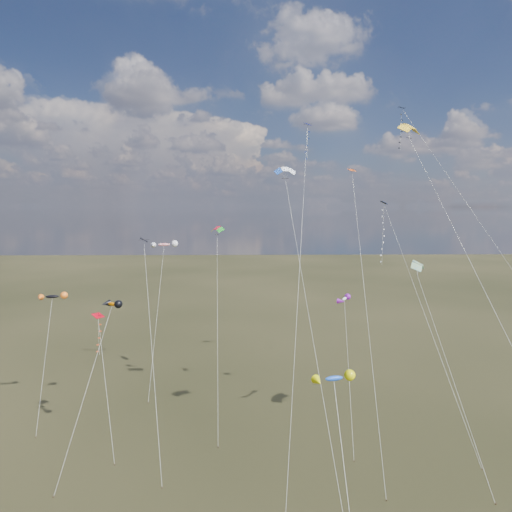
{
  "coord_description": "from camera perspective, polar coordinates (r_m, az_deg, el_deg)",
  "views": [
    {
      "loc": [
        -1.0,
        -30.05,
        24.18
      ],
      "look_at": [
        0.0,
        18.0,
        19.0
      ],
      "focal_mm": 32.0,
      "sensor_mm": 36.0,
      "label": 1
    }
  ],
  "objects": [
    {
      "name": "novelty_redwhite_stripe",
      "position": [
        67.6,
        -11.43,
        1.36
      ],
      "size": [
        3.55,
        12.78,
        19.29
      ],
      "color": "red",
      "rests_on": "ground"
    },
    {
      "name": "parafoil_tricolor",
      "position": [
        60.91,
        -4.89,
        3.39
      ],
      "size": [
        2.24,
        18.3,
        21.96
      ],
      "color": "yellow",
      "rests_on": "ground"
    },
    {
      "name": "parafoil_yellow",
      "position": [
        44.44,
        18.75,
        14.89
      ],
      "size": [
        8.67,
        22.61,
        32.01
      ],
      "color": "yellow",
      "rests_on": "ground"
    },
    {
      "name": "novelty_blue_yellow",
      "position": [
        28.64,
        9.75,
        -15.06
      ],
      "size": [
        2.4,
        10.39,
        14.36
      ],
      "color": "blue",
      "rests_on": "ground"
    },
    {
      "name": "parafoil_striped",
      "position": [
        49.97,
        19.59,
        -0.88
      ],
      "size": [
        3.94,
        13.65,
        19.13
      ],
      "color": "yellow",
      "rests_on": "ground"
    },
    {
      "name": "diamond_black_high",
      "position": [
        64.06,
        19.19,
        12.84
      ],
      "size": [
        17.71,
        22.3,
        37.38
      ],
      "color": "black",
      "rests_on": "ground"
    },
    {
      "name": "diamond_navy_tall",
      "position": [
        50.08,
        6.28,
        11.22
      ],
      "size": [
        4.45,
        19.85,
        33.39
      ],
      "color": "#0C1053",
      "rests_on": "ground"
    },
    {
      "name": "diamond_red_low",
      "position": [
        52.84,
        -19.01,
        -9.7
      ],
      "size": [
        4.37,
        8.61,
        12.69
      ],
      "color": "#C50112",
      "rests_on": "ground"
    },
    {
      "name": "diamond_navy_right",
      "position": [
        53.63,
        15.96,
        1.81
      ],
      "size": [
        6.6,
        12.75,
        24.86
      ],
      "color": "#0F1B4F",
      "rests_on": "ground"
    },
    {
      "name": "novelty_black_orange",
      "position": [
        60.05,
        -24.13,
        -4.69
      ],
      "size": [
        3.14,
        9.06,
        13.98
      ],
      "color": "black",
      "rests_on": "ground"
    },
    {
      "name": "novelty_white_purple",
      "position": [
        51.84,
        11.01,
        -5.37
      ],
      "size": [
        1.86,
        10.04,
        14.4
      ],
      "color": "white",
      "rests_on": "ground"
    },
    {
      "name": "diamond_orange_center",
      "position": [
        47.99,
        13.01,
        -0.27
      ],
      "size": [
        1.02,
        17.28,
        28.48
      ],
      "color": "#E55118",
      "rests_on": "ground"
    },
    {
      "name": "diamond_black_mid",
      "position": [
        49.02,
        -13.39,
        -4.42
      ],
      "size": [
        4.56,
        13.94,
        20.79
      ],
      "color": "black",
      "rests_on": "ground"
    },
    {
      "name": "novelty_orange_black",
      "position": [
        48.58,
        -17.61,
        -5.84
      ],
      "size": [
        3.82,
        10.71,
        14.9
      ],
      "color": "#CF6500",
      "rests_on": "ground"
    },
    {
      "name": "parafoil_blue_white",
      "position": [
        52.06,
        3.7,
        10.61
      ],
      "size": [
        4.27,
        21.48,
        29.03
      ],
      "color": "blue",
      "rests_on": "ground"
    }
  ]
}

